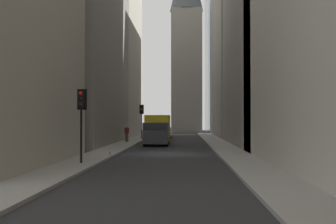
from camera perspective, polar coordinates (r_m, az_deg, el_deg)
name	(u,v)px	position (r m, az deg, el deg)	size (l,w,h in m)	color
ground_plane	(168,154)	(29.57, -0.03, -5.73)	(135.00, 135.00, 0.00)	#262628
sidewalk_right	(105,153)	(30.08, -8.67, -5.51)	(90.00, 2.20, 0.14)	gray
sidewalk_left	(232,153)	(29.73, 8.71, -5.56)	(90.00, 2.20, 0.14)	gray
building_left_midfar	(288,1)	(40.46, 16.14, 14.36)	(19.77, 10.50, 26.25)	gray
building_left_far	(252,55)	(59.73, 11.38, 7.60)	(17.66, 10.00, 22.75)	gray
building_right_far	(101,26)	(60.98, -9.14, 11.54)	(16.33, 10.50, 31.35)	#A8A091
building_right_midfar	(65,21)	(43.31, -13.90, 12.00)	(19.53, 10.50, 24.32)	gray
church_spire	(187,32)	(74.38, 2.55, 10.88)	(5.79, 5.79, 34.01)	gray
delivery_truck	(157,130)	(39.90, -1.46, -2.42)	(6.46, 2.25, 2.84)	yellow
sedan_white	(165,133)	(54.67, -0.47, -2.88)	(4.30, 1.78, 1.42)	silver
traffic_light_foreground	(81,108)	(22.43, -11.78, 0.48)	(0.43, 0.52, 3.90)	black
traffic_light_midblock	(141,114)	(49.51, -3.65, -0.23)	(0.43, 0.52, 4.05)	black
pedestrian	(127,133)	(43.32, -5.66, -2.82)	(0.26, 0.44, 1.71)	#473D33
discarded_bottle	(110,153)	(27.46, -7.95, -5.56)	(0.07, 0.07, 0.27)	brown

